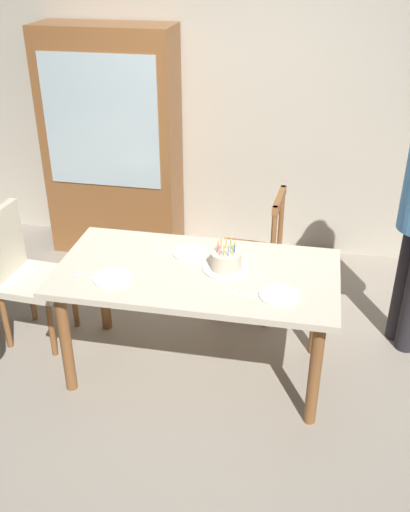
% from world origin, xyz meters
% --- Properties ---
extents(ground, '(6.40, 6.40, 0.00)m').
position_xyz_m(ground, '(0.00, 0.00, 0.00)').
color(ground, '#9E9384').
extents(back_wall, '(6.40, 0.10, 2.60)m').
position_xyz_m(back_wall, '(0.00, 1.85, 1.30)').
color(back_wall, beige).
rests_on(back_wall, ground).
extents(dining_table, '(1.67, 0.85, 0.75)m').
position_xyz_m(dining_table, '(0.00, 0.00, 0.65)').
color(dining_table, beige).
rests_on(dining_table, ground).
extents(birthday_cake, '(0.28, 0.28, 0.18)m').
position_xyz_m(birthday_cake, '(0.17, 0.05, 0.80)').
color(birthday_cake, silver).
rests_on(birthday_cake, dining_table).
extents(plate_near_celebrant, '(0.22, 0.22, 0.01)m').
position_xyz_m(plate_near_celebrant, '(-0.46, -0.19, 0.75)').
color(plate_near_celebrant, white).
rests_on(plate_near_celebrant, dining_table).
extents(plate_far_side, '(0.22, 0.22, 0.01)m').
position_xyz_m(plate_far_side, '(-0.08, 0.19, 0.75)').
color(plate_far_side, white).
rests_on(plate_far_side, dining_table).
extents(plate_near_guest, '(0.22, 0.22, 0.01)m').
position_xyz_m(plate_near_guest, '(0.50, -0.19, 0.75)').
color(plate_near_guest, white).
rests_on(plate_near_guest, dining_table).
extents(fork_near_celebrant, '(0.18, 0.02, 0.01)m').
position_xyz_m(fork_near_celebrant, '(-0.62, -0.18, 0.75)').
color(fork_near_celebrant, silver).
rests_on(fork_near_celebrant, dining_table).
extents(fork_far_side, '(0.18, 0.03, 0.01)m').
position_xyz_m(fork_far_side, '(-0.24, 0.19, 0.75)').
color(fork_far_side, silver).
rests_on(fork_far_side, dining_table).
extents(fork_near_guest, '(0.18, 0.03, 0.01)m').
position_xyz_m(fork_near_guest, '(0.34, -0.21, 0.75)').
color(fork_near_guest, silver).
rests_on(fork_near_guest, dining_table).
extents(chair_spindle_back, '(0.47, 0.47, 0.95)m').
position_xyz_m(chair_spindle_back, '(0.25, 0.74, 0.46)').
color(chair_spindle_back, brown).
rests_on(chair_spindle_back, ground).
extents(chair_upholstered, '(0.47, 0.47, 0.95)m').
position_xyz_m(chair_upholstered, '(-1.22, 0.15, 0.53)').
color(chair_upholstered, beige).
rests_on(chair_upholstered, ground).
extents(china_cabinet, '(1.10, 0.45, 1.90)m').
position_xyz_m(china_cabinet, '(-1.05, 1.56, 0.95)').
color(china_cabinet, brown).
rests_on(china_cabinet, ground).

